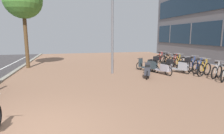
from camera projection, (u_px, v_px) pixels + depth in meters
name	position (u px, v px, depth m)	size (l,w,h in m)	color
ground	(90.00, 133.00, 4.37)	(21.00, 40.00, 0.13)	#373232
bicycle_rack_01	(217.00, 72.00, 9.84)	(1.21, 0.62, 0.97)	black
bicycle_rack_02	(204.00, 70.00, 10.43)	(1.36, 0.60, 1.02)	black
bicycle_rack_03	(199.00, 68.00, 11.12)	(1.30, 0.50, 0.98)	black
bicycle_rack_04	(193.00, 66.00, 11.78)	(1.30, 0.73, 1.02)	black
bicycle_rack_05	(184.00, 65.00, 12.40)	(1.21, 0.55, 0.92)	black
bicycle_rack_06	(178.00, 63.00, 13.03)	(1.26, 0.82, 1.02)	black
bicycle_rack_07	(175.00, 61.00, 13.72)	(1.23, 0.71, 0.99)	black
bicycle_rack_08	(168.00, 61.00, 14.32)	(1.21, 0.52, 0.92)	black
bicycle_rack_09	(165.00, 59.00, 15.00)	(1.23, 0.70, 0.97)	black
bicycle_rack_10	(160.00, 58.00, 15.63)	(1.23, 0.57, 0.96)	black
scooter_near	(181.00, 66.00, 11.18)	(0.94, 1.60, 1.02)	black
scooter_mid	(147.00, 71.00, 9.98)	(0.94, 1.69, 0.76)	black
scooter_far	(150.00, 64.00, 11.55)	(1.02, 1.67, 1.04)	black
scooter_extra	(163.00, 67.00, 10.76)	(0.81, 1.79, 0.97)	black
lamp_post	(112.00, 18.00, 10.56)	(0.20, 0.52, 5.90)	slate
street_tree	(23.00, 0.00, 12.24)	(2.54, 2.54, 5.94)	brown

